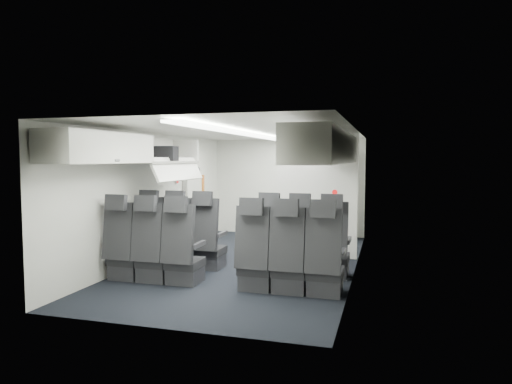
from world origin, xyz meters
The scene contains 13 objects.
cabin_shell centered at (0.00, 0.00, 1.12)m, with size 3.41×6.01×2.16m.
seat_row_front centered at (0.00, -0.53, 0.40)m, with size 3.33×0.56×1.24m.
seat_row_mid centered at (0.00, -1.43, 0.40)m, with size 3.33×0.56×1.24m.
overhead_bin_left_rear centered at (-1.40, -2.00, 1.86)m, with size 0.53×1.80×0.40m.
overhead_bin_left_front_open centered at (-1.44, -0.25, 1.74)m, with size 0.64×1.70×0.72m.
overhead_bin_right_rear centered at (1.40, -2.00, 1.86)m, with size 0.53×1.80×0.40m.
overhead_bin_right_front centered at (1.40, -0.25, 1.86)m, with size 0.53×1.70×0.40m.
bulkhead_partition centered at (0.98, 0.80, 1.08)m, with size 1.40×0.15×2.13m.
galley_unit centered at (0.95, 2.72, 0.95)m, with size 0.85×0.52×1.90m.
boarding_door centered at (-1.64, 1.55, 0.95)m, with size 0.12×1.27×1.86m.
flight_attendant centered at (0.37, 1.79, 0.82)m, with size 0.60×0.39×1.64m, color black.
carry_on_bag centered at (-1.36, -0.31, 1.80)m, with size 0.40×0.28×0.24m, color black.
papers centered at (0.56, 1.74, 1.06)m, with size 0.18×0.02×0.13m, color white.
Camera 1 is at (2.15, -7.07, 1.73)m, focal length 32.00 mm.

